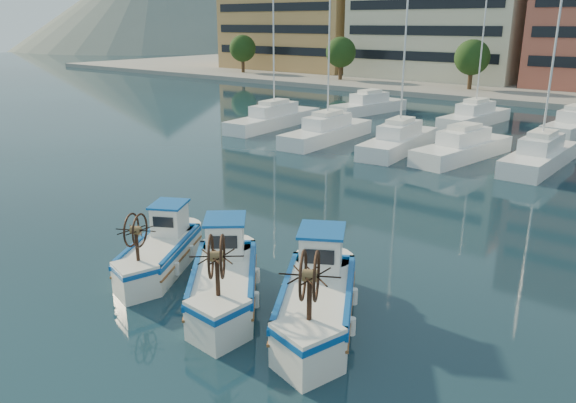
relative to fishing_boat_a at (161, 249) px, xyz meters
name	(u,v)px	position (x,y,z in m)	size (l,w,h in m)	color
ground	(232,296)	(3.35, 0.01, -0.71)	(300.00, 300.00, 0.00)	#1B3C48
hill_west	(161,48)	(-136.65, 110.01, -0.71)	(180.00, 180.00, 60.00)	slate
yacht_marina	(481,134)	(0.51, 27.93, -0.18)	(40.77, 23.01, 11.50)	white
fishing_boat_a	(161,249)	(0.00, 0.00, 0.00)	(3.40, 4.26, 2.58)	silver
fishing_boat_b	(224,276)	(3.33, -0.28, 0.08)	(4.30, 4.53, 2.87)	silver
fishing_boat_c	(317,295)	(6.27, 0.43, 0.12)	(4.01, 4.94, 3.00)	silver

